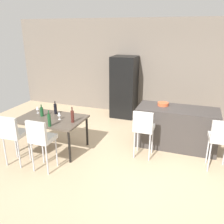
# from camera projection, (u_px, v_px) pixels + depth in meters

# --- Properties ---
(ground_plane) EXTENTS (10.00, 10.00, 0.00)m
(ground_plane) POSITION_uv_depth(u_px,v_px,m) (145.00, 154.00, 5.18)
(ground_plane) COLOR tan
(back_wall) EXTENTS (10.00, 0.12, 2.90)m
(back_wall) POSITION_uv_depth(u_px,v_px,m) (166.00, 69.00, 7.03)
(back_wall) COLOR #665B51
(back_wall) RESTS_ON ground_plane
(kitchen_island) EXTENTS (1.77, 0.77, 0.92)m
(kitchen_island) POSITION_uv_depth(u_px,v_px,m) (176.00, 127.00, 5.42)
(kitchen_island) COLOR #383330
(kitchen_island) RESTS_ON ground_plane
(bar_chair_left) EXTENTS (0.41, 0.41, 1.05)m
(bar_chair_left) POSITION_uv_depth(u_px,v_px,m) (144.00, 127.00, 4.85)
(bar_chair_left) COLOR beige
(bar_chair_left) RESTS_ON ground_plane
(bar_chair_middle) EXTENTS (0.43, 0.43, 1.05)m
(bar_chair_middle) POSITION_uv_depth(u_px,v_px,m) (221.00, 137.00, 4.39)
(bar_chair_middle) COLOR beige
(bar_chair_middle) RESTS_ON ground_plane
(dining_table) EXTENTS (1.44, 0.94, 0.74)m
(dining_table) POSITION_uv_depth(u_px,v_px,m) (51.00, 121.00, 5.22)
(dining_table) COLOR #4C4238
(dining_table) RESTS_ON ground_plane
(dining_chair_near) EXTENTS (0.42, 0.42, 1.05)m
(dining_chair_near) POSITION_uv_depth(u_px,v_px,m) (13.00, 133.00, 4.58)
(dining_chair_near) COLOR beige
(dining_chair_near) RESTS_ON ground_plane
(dining_chair_far) EXTENTS (0.40, 0.40, 1.05)m
(dining_chair_far) POSITION_uv_depth(u_px,v_px,m) (41.00, 137.00, 4.37)
(dining_chair_far) COLOR beige
(dining_chair_far) RESTS_ON ground_plane
(wine_bottle_inner) EXTENTS (0.07, 0.07, 0.34)m
(wine_bottle_inner) POSITION_uv_depth(u_px,v_px,m) (49.00, 120.00, 4.72)
(wine_bottle_inner) COLOR #194723
(wine_bottle_inner) RESTS_ON dining_table
(wine_bottle_right) EXTENTS (0.07, 0.07, 0.34)m
(wine_bottle_right) POSITION_uv_depth(u_px,v_px,m) (72.00, 116.00, 4.93)
(wine_bottle_right) COLOR #471E19
(wine_bottle_right) RESTS_ON dining_table
(wine_bottle_corner) EXTENTS (0.07, 0.07, 0.27)m
(wine_bottle_corner) POSITION_uv_depth(u_px,v_px,m) (42.00, 112.00, 5.28)
(wine_bottle_corner) COLOR #194723
(wine_bottle_corner) RESTS_ON dining_table
(wine_bottle_near) EXTENTS (0.07, 0.07, 0.30)m
(wine_bottle_near) POSITION_uv_depth(u_px,v_px,m) (55.00, 109.00, 5.42)
(wine_bottle_near) COLOR black
(wine_bottle_near) RESTS_ON dining_table
(wine_glass_left) EXTENTS (0.07, 0.07, 0.17)m
(wine_glass_left) POSITION_uv_depth(u_px,v_px,m) (59.00, 114.00, 5.09)
(wine_glass_left) COLOR silver
(wine_glass_left) RESTS_ON dining_table
(wine_glass_middle) EXTENTS (0.07, 0.07, 0.17)m
(wine_glass_middle) POSITION_uv_depth(u_px,v_px,m) (37.00, 108.00, 5.47)
(wine_glass_middle) COLOR silver
(wine_glass_middle) RESTS_ON dining_table
(refrigerator) EXTENTS (0.72, 0.68, 1.84)m
(refrigerator) POSITION_uv_depth(u_px,v_px,m) (124.00, 87.00, 7.18)
(refrigerator) COLOR black
(refrigerator) RESTS_ON ground_plane
(fruit_bowl) EXTENTS (0.25, 0.25, 0.07)m
(fruit_bowl) POSITION_uv_depth(u_px,v_px,m) (163.00, 104.00, 5.46)
(fruit_bowl) COLOR #C6512D
(fruit_bowl) RESTS_ON kitchen_island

